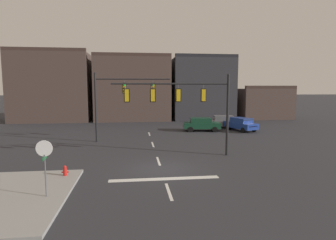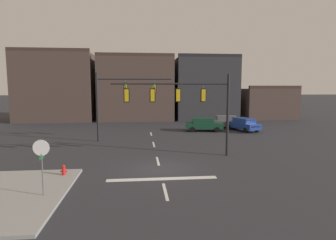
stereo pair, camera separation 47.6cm
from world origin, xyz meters
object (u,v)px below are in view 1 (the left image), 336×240
(signal_mast_far_side, at_px, (118,95))
(fire_hydrant, at_px, (65,172))
(car_lot_nearside, at_px, (202,124))
(stop_sign, at_px, (45,155))
(car_lot_farside, at_px, (241,124))
(car_lot_middle, at_px, (224,121))
(signal_mast_near_side, at_px, (187,100))

(signal_mast_far_side, height_order, fire_hydrant, signal_mast_far_side)
(car_lot_nearside, distance_m, fire_hydrant, 20.61)
(fire_hydrant, bearing_deg, stop_sign, -92.01)
(signal_mast_far_side, bearing_deg, stop_sign, -100.32)
(car_lot_farside, bearing_deg, signal_mast_far_side, -160.75)
(car_lot_middle, relative_size, fire_hydrant, 6.16)
(signal_mast_far_side, bearing_deg, fire_hydrant, -102.62)
(car_lot_nearside, height_order, fire_hydrant, car_lot_nearside)
(signal_mast_near_side, distance_m, car_lot_nearside, 13.38)
(signal_mast_far_side, distance_m, car_lot_middle, 16.05)
(signal_mast_far_side, distance_m, car_lot_farside, 15.86)
(signal_mast_far_side, bearing_deg, car_lot_nearside, 29.34)
(car_lot_nearside, distance_m, car_lot_farside, 4.85)
(stop_sign, bearing_deg, car_lot_farside, 48.42)
(car_lot_farside, xyz_separation_m, fire_hydrant, (-17.05, -16.20, -0.53))
(stop_sign, relative_size, car_lot_farside, 0.60)
(signal_mast_near_side, relative_size, stop_sign, 3.16)
(signal_mast_far_side, bearing_deg, signal_mast_near_side, -50.61)
(car_lot_nearside, distance_m, car_lot_middle, 4.46)
(car_lot_middle, xyz_separation_m, fire_hydrant, (-15.91, -19.10, -0.53))
(stop_sign, height_order, car_lot_nearside, stop_sign)
(signal_mast_near_side, bearing_deg, car_lot_nearside, 70.99)
(car_lot_nearside, relative_size, car_lot_farside, 0.97)
(car_lot_nearside, bearing_deg, signal_mast_far_side, -150.66)
(stop_sign, relative_size, car_lot_middle, 0.61)
(car_lot_nearside, xyz_separation_m, fire_hydrant, (-12.22, -16.58, -0.53))
(signal_mast_near_side, bearing_deg, fire_hydrant, -151.39)
(stop_sign, distance_m, fire_hydrant, 3.64)
(signal_mast_near_side, height_order, car_lot_middle, signal_mast_near_side)
(signal_mast_far_side, distance_m, stop_sign, 14.69)
(signal_mast_near_side, bearing_deg, stop_sign, -137.22)
(car_lot_nearside, xyz_separation_m, car_lot_middle, (3.69, 2.52, 0.00))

